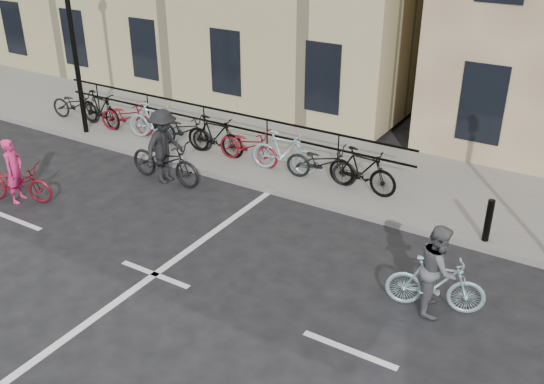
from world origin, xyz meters
The scene contains 8 objects.
ground centered at (0.00, 0.00, 0.00)m, with size 120.00×120.00×0.00m, color black.
sidewalk centered at (-4.00, 6.00, 0.07)m, with size 46.00×4.00×0.15m, color slate.
lamp_post centered at (-6.50, 4.40, 3.49)m, with size 0.36×0.36×5.28m.
bollard_east centered at (5.00, 4.25, 0.60)m, with size 0.14×0.14×0.90m, color black.
parked_bikes centered at (-2.82, 5.04, 0.65)m, with size 11.45×1.23×1.05m.
cyclist_pink centered at (-4.72, 0.68, 0.53)m, with size 1.80×1.18×1.52m.
cyclist_grey centered at (4.76, 1.73, 0.65)m, with size 1.74×0.92×1.62m.
cyclist_dark centered at (-2.50, 3.28, 0.73)m, with size 2.09×1.21×1.85m.
Camera 1 is at (6.83, -6.92, 6.43)m, focal length 40.00 mm.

